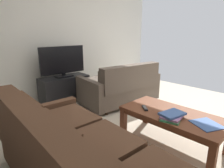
# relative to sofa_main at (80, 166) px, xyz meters

# --- Properties ---
(ground_plane) EXTENTS (4.88, 4.94, 0.01)m
(ground_plane) POSITION_rel_sofa_main_xyz_m (0.14, -1.52, -0.36)
(ground_plane) COLOR beige
(wall_right) EXTENTS (0.12, 4.94, 2.90)m
(wall_right) POSITION_rel_sofa_main_xyz_m (2.58, -1.52, 1.09)
(wall_right) COLOR silver
(wall_right) RESTS_ON ground
(sofa_main) EXTENTS (2.02, 0.99, 0.86)m
(sofa_main) POSITION_rel_sofa_main_xyz_m (0.00, 0.00, 0.00)
(sofa_main) COLOR black
(sofa_main) RESTS_ON ground
(loveseat_near) EXTENTS (1.01, 1.53, 0.79)m
(loveseat_near) POSITION_rel_sofa_main_xyz_m (1.34, -1.89, -0.01)
(loveseat_near) COLOR black
(loveseat_near) RESTS_ON ground
(coffee_table) EXTENTS (1.21, 0.60, 0.41)m
(coffee_table) POSITION_rel_sofa_main_xyz_m (-0.06, -1.31, -0.01)
(coffee_table) COLOR brown
(coffee_table) RESTS_ON ground
(tv_stand) EXTENTS (0.46, 0.94, 0.51)m
(tv_stand) POSITION_rel_sofa_main_xyz_m (2.19, -1.16, -0.10)
(tv_stand) COLOR black
(tv_stand) RESTS_ON ground
(flat_tv) EXTENTS (0.22, 0.90, 0.58)m
(flat_tv) POSITION_rel_sofa_main_xyz_m (2.19, -1.16, 0.45)
(flat_tv) COLOR black
(flat_tv) RESTS_ON tv_stand
(book_stack) EXTENTS (0.28, 0.33, 0.07)m
(book_stack) POSITION_rel_sofa_main_xyz_m (-0.12, -1.17, 0.09)
(book_stack) COLOR #337F51
(book_stack) RESTS_ON coffee_table
(tv_remote) EXTENTS (0.15, 0.14, 0.02)m
(tv_remote) POSITION_rel_sofa_main_xyz_m (0.26, -1.18, 0.06)
(tv_remote) COLOR black
(tv_remote) RESTS_ON coffee_table
(loose_magazine) EXTENTS (0.36, 0.35, 0.01)m
(loose_magazine) POSITION_rel_sofa_main_xyz_m (-0.46, -1.29, 0.06)
(loose_magazine) COLOR #385693
(loose_magazine) RESTS_ON coffee_table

